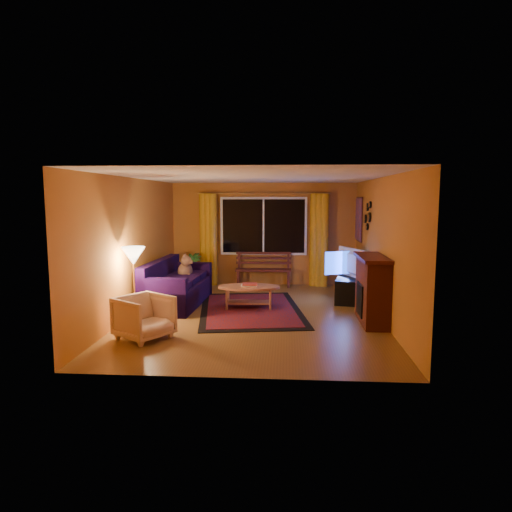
# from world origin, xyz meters

# --- Properties ---
(floor) EXTENTS (4.50, 6.00, 0.02)m
(floor) POSITION_xyz_m (0.00, 0.00, -0.01)
(floor) COLOR brown
(floor) RESTS_ON ground
(ceiling) EXTENTS (4.50, 6.00, 0.02)m
(ceiling) POSITION_xyz_m (0.00, 0.00, 2.51)
(ceiling) COLOR white
(ceiling) RESTS_ON ground
(wall_back) EXTENTS (4.50, 0.02, 2.50)m
(wall_back) POSITION_xyz_m (0.00, 3.01, 1.25)
(wall_back) COLOR #C0732A
(wall_back) RESTS_ON ground
(wall_left) EXTENTS (0.02, 6.00, 2.50)m
(wall_left) POSITION_xyz_m (-2.26, 0.00, 1.25)
(wall_left) COLOR #C0732A
(wall_left) RESTS_ON ground
(wall_right) EXTENTS (0.02, 6.00, 2.50)m
(wall_right) POSITION_xyz_m (2.26, 0.00, 1.25)
(wall_right) COLOR #C0732A
(wall_right) RESTS_ON ground
(window) EXTENTS (2.00, 0.02, 1.30)m
(window) POSITION_xyz_m (0.00, 2.94, 1.45)
(window) COLOR black
(window) RESTS_ON wall_back
(curtain_rod) EXTENTS (3.20, 0.03, 0.03)m
(curtain_rod) POSITION_xyz_m (0.00, 2.90, 2.25)
(curtain_rod) COLOR #BF8C3F
(curtain_rod) RESTS_ON wall_back
(curtain_left) EXTENTS (0.36, 0.36, 2.24)m
(curtain_left) POSITION_xyz_m (-1.35, 2.88, 1.12)
(curtain_left) COLOR gold
(curtain_left) RESTS_ON ground
(curtain_right) EXTENTS (0.36, 0.36, 2.24)m
(curtain_right) POSITION_xyz_m (1.35, 2.88, 1.12)
(curtain_right) COLOR gold
(curtain_right) RESTS_ON ground
(bench) EXTENTS (1.35, 0.43, 0.40)m
(bench) POSITION_xyz_m (0.01, 2.71, 0.20)
(bench) COLOR #3E1613
(bench) RESTS_ON ground
(potted_plant) EXTENTS (0.61, 0.61, 0.84)m
(potted_plant) POSITION_xyz_m (-1.65, 2.31, 0.42)
(potted_plant) COLOR #235B1E
(potted_plant) RESTS_ON ground
(sofa) EXTENTS (1.04, 2.24, 0.89)m
(sofa) POSITION_xyz_m (-1.62, 0.71, 0.44)
(sofa) COLOR black
(sofa) RESTS_ON ground
(dog) EXTENTS (0.36, 0.47, 0.48)m
(dog) POSITION_xyz_m (-1.57, 1.20, 0.68)
(dog) COLOR brown
(dog) RESTS_ON sofa
(armchair) EXTENTS (0.95, 0.97, 0.73)m
(armchair) POSITION_xyz_m (-1.57, -1.57, 0.37)
(armchair) COLOR beige
(armchair) RESTS_ON ground
(floor_lamp) EXTENTS (0.24, 0.24, 1.30)m
(floor_lamp) POSITION_xyz_m (-2.00, -0.74, 0.65)
(floor_lamp) COLOR #BF8C3F
(floor_lamp) RESTS_ON ground
(rug) EXTENTS (2.31, 3.22, 0.02)m
(rug) POSITION_xyz_m (-0.11, 0.36, 0.01)
(rug) COLOR #860E01
(rug) RESTS_ON ground
(coffee_table) EXTENTS (1.26, 1.26, 0.44)m
(coffee_table) POSITION_xyz_m (-0.15, 0.48, 0.22)
(coffee_table) COLOR #B86E4F
(coffee_table) RESTS_ON ground
(tv_console) EXTENTS (0.63, 1.25, 0.50)m
(tv_console) POSITION_xyz_m (1.85, 1.33, 0.25)
(tv_console) COLOR black
(tv_console) RESTS_ON ground
(television) EXTENTS (0.54, 1.01, 0.60)m
(television) POSITION_xyz_m (1.85, 1.33, 0.80)
(television) COLOR black
(television) RESTS_ON tv_console
(fireplace) EXTENTS (0.40, 1.20, 1.10)m
(fireplace) POSITION_xyz_m (2.05, -0.40, 0.55)
(fireplace) COLOR maroon
(fireplace) RESTS_ON ground
(mirror_cluster) EXTENTS (0.06, 0.60, 0.56)m
(mirror_cluster) POSITION_xyz_m (2.21, 1.30, 1.80)
(mirror_cluster) COLOR black
(mirror_cluster) RESTS_ON wall_right
(painting) EXTENTS (0.04, 0.76, 0.96)m
(painting) POSITION_xyz_m (2.22, 2.45, 1.65)
(painting) COLOR #DC4731
(painting) RESTS_ON wall_right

